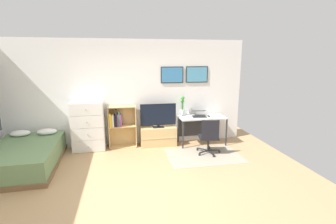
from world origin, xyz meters
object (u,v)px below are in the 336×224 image
bookshelf (120,124)px  laptop (199,114)px  bamboo_vase (183,105)px  office_chair (209,136)px  computer_mouse (209,116)px  dresser (88,126)px  desk (201,121)px  television (158,116)px  bed (25,156)px  wine_glass (188,112)px  tv_stand (158,136)px

bookshelf → laptop: 2.06m
bamboo_vase → bookshelf: bearing=-177.8°
office_chair → computer_mouse: office_chair is taller
bookshelf → bamboo_vase: (1.64, 0.06, 0.42)m
dresser → office_chair: (2.81, -0.84, -0.15)m
desk → computer_mouse: size_ratio=11.64×
bookshelf → television: size_ratio=1.16×
bed → wine_glass: size_ratio=11.58×
dresser → tv_stand: (1.73, 0.02, -0.37)m
bed → computer_mouse: bearing=6.9°
office_chair → television: bearing=151.2°
bamboo_vase → wine_glass: bearing=-68.3°
tv_stand → office_chair: (1.08, -0.85, 0.21)m
television → computer_mouse: size_ratio=8.80×
dresser → tv_stand: 1.77m
bamboo_vase → wine_glass: (0.09, -0.23, -0.15)m
bed → bamboo_vase: (3.60, 0.93, 0.78)m
television → desk: size_ratio=0.76×
wine_glass → television: bearing=172.8°
bed → desk: size_ratio=1.72×
computer_mouse → wine_glass: (-0.55, 0.02, 0.12)m
desk → bamboo_vase: size_ratio=2.37×
bamboo_vase → television: bearing=-168.3°
bookshelf → tv_stand: 1.04m
bed → office_chair: bearing=-2.7°
bookshelf → computer_mouse: 2.30m
television → desk: television is taller
office_chair → bed: bearing=-171.7°
bed → desk: (4.07, 0.80, 0.36)m
tv_stand → bed: bearing=-164.4°
tv_stand → laptop: size_ratio=2.19×
television → laptop: size_ratio=2.18×
bed → dresser: 1.49m
dresser → computer_mouse: (3.04, -0.12, 0.14)m
television → dresser: bearing=179.8°
tv_stand → wine_glass: 1.00m
television → computer_mouse: bearing=-5.1°
bed → office_chair: 4.01m
desk → office_chair: size_ratio=1.41×
office_chair → bamboo_vase: size_ratio=1.68×
desk → tv_stand: bearing=179.0°
office_chair → wine_glass: (-0.32, 0.73, 0.42)m
dresser → laptop: (2.81, -0.01, 0.19)m
bookshelf → tv_stand: (0.97, -0.05, -0.36)m
television → office_chair: size_ratio=1.06×
computer_mouse → tv_stand: bearing=173.9°
bamboo_vase → wine_glass: 0.29m
bamboo_vase → tv_stand: bearing=-170.1°
dresser → office_chair: bearing=-16.6°
bookshelf → laptop: bearing=-2.2°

